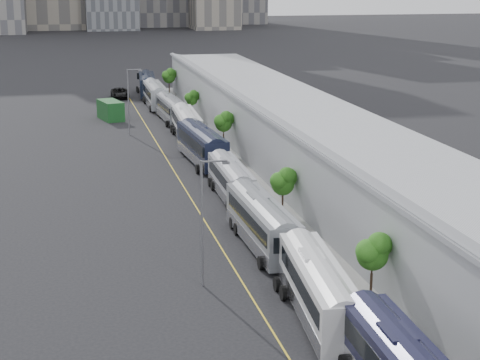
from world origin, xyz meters
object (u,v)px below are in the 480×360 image
object	(u,v)px
bus_9	(147,86)
shipping_container	(111,110)
street_lamp_near	(205,215)
bus_3	(262,227)
bus_6	(187,127)
bus_5	(202,148)
bus_4	(231,183)
street_lamp_far	(130,97)
bus_8	(155,97)
bus_7	(171,111)
suv	(120,93)
bus_2	(319,295)

from	to	relation	value
bus_9	shipping_container	distance (m)	24.78
bus_9	street_lamp_near	size ratio (longest dim) A/B	1.49
bus_3	bus_6	xyz separation A→B (m)	(0.95, 44.04, -0.03)
bus_6	bus_5	bearing A→B (deg)	-89.48
bus_4	street_lamp_near	size ratio (longest dim) A/B	1.35
street_lamp_near	street_lamp_far	size ratio (longest dim) A/B	1.01
bus_5	bus_8	size ratio (longest dim) A/B	1.04
bus_7	bus_9	xyz separation A→B (m)	(-0.52, 26.80, 0.11)
bus_3	suv	xyz separation A→B (m)	(-4.81, 82.28, -0.78)
bus_9	bus_8	bearing A→B (deg)	-85.58
bus_4	bus_6	size ratio (longest dim) A/B	0.91
bus_7	bus_9	size ratio (longest dim) A/B	0.93
street_lamp_near	shipping_container	world-z (taller)	street_lamp_near
bus_7	street_lamp_far	distance (m)	11.84
street_lamp_near	suv	xyz separation A→B (m)	(1.09, 89.29, -4.31)
suv	bus_8	bearing A→B (deg)	-65.38
bus_2	bus_6	size ratio (longest dim) A/B	1.01
street_lamp_near	shipping_container	xyz separation A→B (m)	(-1.94, 67.97, -3.77)
bus_9	bus_2	bearing A→B (deg)	-85.05
bus_5	bus_6	xyz separation A→B (m)	(0.47, 14.03, -0.08)
bus_9	street_lamp_near	world-z (taller)	street_lamp_near
bus_7	bus_6	bearing A→B (deg)	-91.65
bus_8	shipping_container	size ratio (longest dim) A/B	2.40
bus_8	street_lamp_far	xyz separation A→B (m)	(-6.08, -22.87, 3.48)
bus_7	street_lamp_near	xyz separation A→B (m)	(-6.65, -64.60, 3.67)
bus_2	street_lamp_far	bearing A→B (deg)	100.90
bus_2	bus_4	size ratio (longest dim) A/B	1.11
bus_5	bus_8	distance (m)	41.42
bus_2	suv	distance (m)	96.54
street_lamp_far	shipping_container	distance (m)	13.08
bus_4	bus_9	distance (m)	69.55
bus_2	bus_9	size ratio (longest dim) A/B	1.00
bus_2	bus_9	distance (m)	98.52
bus_9	street_lamp_near	distance (m)	91.67
bus_6	bus_9	world-z (taller)	bus_9
bus_3	bus_6	distance (m)	44.06
bus_8	bus_9	distance (m)	12.95
shipping_container	suv	world-z (taller)	shipping_container
street_lamp_near	shipping_container	size ratio (longest dim) A/B	1.60
bus_6	bus_7	world-z (taller)	bus_6
street_lamp_near	suv	size ratio (longest dim) A/B	1.42
bus_2	bus_3	world-z (taller)	bus_3
bus_2	bus_4	xyz separation A→B (m)	(0.58, 28.97, -0.14)
suv	bus_9	bearing A→B (deg)	22.96
bus_5	bus_6	distance (m)	14.04
bus_4	shipping_container	xyz separation A→B (m)	(-8.47, 46.12, -0.08)
bus_2	street_lamp_far	size ratio (longest dim) A/B	1.51
bus_8	bus_4	bearing A→B (deg)	-89.02
bus_8	bus_3	bearing A→B (deg)	-89.63
bus_2	street_lamp_far	world-z (taller)	street_lamp_far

